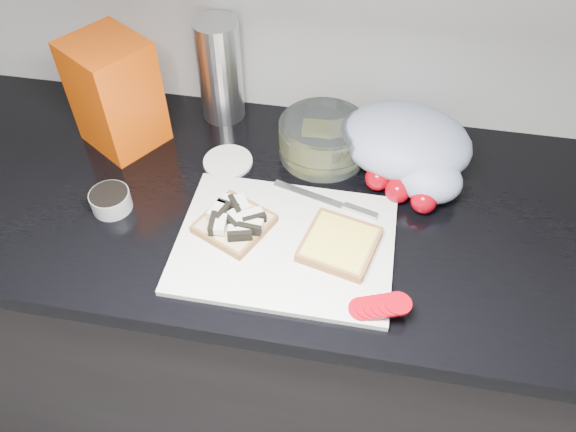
{
  "coord_description": "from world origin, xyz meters",
  "views": [
    {
      "loc": [
        0.15,
        0.43,
        1.72
      ],
      "look_at": [
        0.03,
        1.11,
        0.95
      ],
      "focal_mm": 35.0,
      "sensor_mm": 36.0,
      "label": 1
    }
  ],
  "objects_px": {
    "bread_bag": "(115,94)",
    "steel_canister": "(220,71)",
    "cutting_board": "(285,244)",
    "glass_bowl": "(323,139)"
  },
  "relations": [
    {
      "from": "cutting_board",
      "to": "steel_canister",
      "type": "height_order",
      "value": "steel_canister"
    },
    {
      "from": "glass_bowl",
      "to": "bread_bag",
      "type": "height_order",
      "value": "bread_bag"
    },
    {
      "from": "bread_bag",
      "to": "steel_canister",
      "type": "bearing_deg",
      "value": 65.35
    },
    {
      "from": "glass_bowl",
      "to": "steel_canister",
      "type": "relative_size",
      "value": 0.82
    },
    {
      "from": "bread_bag",
      "to": "steel_canister",
      "type": "relative_size",
      "value": 1.02
    },
    {
      "from": "steel_canister",
      "to": "glass_bowl",
      "type": "bearing_deg",
      "value": -21.23
    },
    {
      "from": "cutting_board",
      "to": "glass_bowl",
      "type": "xyz_separation_m",
      "value": [
        0.03,
        0.27,
        0.03
      ]
    },
    {
      "from": "glass_bowl",
      "to": "cutting_board",
      "type": "bearing_deg",
      "value": -96.91
    },
    {
      "from": "glass_bowl",
      "to": "steel_canister",
      "type": "xyz_separation_m",
      "value": [
        -0.25,
        0.1,
        0.08
      ]
    },
    {
      "from": "steel_canister",
      "to": "bread_bag",
      "type": "bearing_deg",
      "value": -147.39
    }
  ]
}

